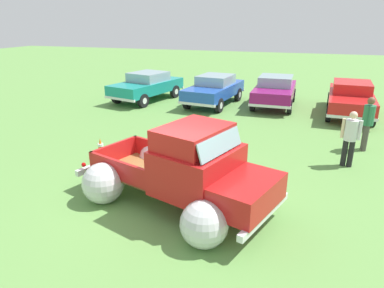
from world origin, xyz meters
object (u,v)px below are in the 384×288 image
show_car_1 (214,89)px  show_car_3 (351,97)px  spectator_1 (368,120)px  spectator_0 (350,136)px  show_car_0 (147,85)px  vintage_pickup_truck (188,176)px  lane_cone_0 (101,148)px  show_car_2 (275,90)px

show_car_1 → show_car_3: 6.15m
spectator_1 → spectator_0: bearing=66.1°
show_car_0 → show_car_1: size_ratio=1.03×
vintage_pickup_truck → lane_cone_0: size_ratio=7.92×
show_car_1 → spectator_0: 8.34m
spectator_0 → spectator_1: 1.71m
show_car_2 → lane_cone_0: 9.56m
show_car_1 → show_car_2: 2.91m
show_car_2 → spectator_0: size_ratio=2.57×
show_car_0 → show_car_1: same height
show_car_2 → show_car_3: same height
vintage_pickup_truck → spectator_0: vintage_pickup_truck is taller
show_car_0 → spectator_1: (9.75, -4.50, 0.21)m
show_car_2 → spectator_1: (3.36, -5.28, 0.21)m
show_car_0 → lane_cone_0: size_ratio=7.11×
vintage_pickup_truck → spectator_0: (3.58, 3.61, 0.16)m
show_car_3 → lane_cone_0: (-7.61, -7.89, -0.47)m
show_car_2 → lane_cone_0: show_car_2 is taller
spectator_1 → lane_cone_0: size_ratio=2.74×
show_car_0 → show_car_1: 3.55m
show_car_2 → spectator_0: (2.72, -6.86, 0.14)m
spectator_0 → lane_cone_0: size_ratio=2.56×
show_car_3 → spectator_0: (-0.59, -6.22, 0.13)m
show_car_3 → lane_cone_0: show_car_3 is taller
show_car_1 → spectator_0: (5.56, -6.22, 0.14)m
spectator_0 → lane_cone_0: 7.24m
show_car_0 → show_car_2: (6.39, 0.78, -0.00)m
show_car_2 → show_car_3: bearing=79.4°
show_car_1 → show_car_3: same height
vintage_pickup_truck → show_car_3: 10.68m
lane_cone_0 → show_car_2: bearing=63.2°
show_car_1 → show_car_3: bearing=97.7°
vintage_pickup_truck → lane_cone_0: bearing=168.8°
show_car_3 → vintage_pickup_truck: bearing=-19.8°
vintage_pickup_truck → show_car_0: (-5.53, 9.69, 0.02)m
show_car_0 → show_car_1: bearing=106.1°
spectator_0 → vintage_pickup_truck: bearing=146.9°
vintage_pickup_truck → spectator_0: bearing=63.5°
show_car_1 → vintage_pickup_truck: bearing=19.0°
show_car_3 → spectator_0: spectator_0 is taller
vintage_pickup_truck → show_car_2: 10.51m
show_car_3 → spectator_0: 6.25m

